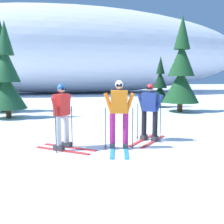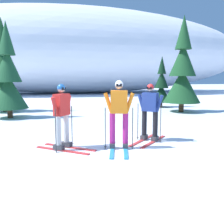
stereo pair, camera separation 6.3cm
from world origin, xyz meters
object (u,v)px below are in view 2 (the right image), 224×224
Objects in this scene: pine_tree_far_right at (182,72)px; skier_navy_jacket at (150,111)px; skier_orange_jacket at (119,113)px; pine_tree_center_right at (161,86)px; pine_tree_center_left at (4,73)px; pine_tree_center at (8,78)px; skier_red_jacket at (62,115)px.

skier_navy_jacket is at bearing -126.08° from pine_tree_far_right.
skier_orange_jacket is 0.56× the size of pine_tree_center_right.
pine_tree_center_left reaches higher than pine_tree_center.
skier_red_jacket is 0.33× the size of pine_tree_far_right.
pine_tree_center is 9.17m from pine_tree_center_right.
pine_tree_center_left is 1.58× the size of pine_tree_center_right.
pine_tree_far_right is (6.78, 6.07, 1.27)m from skier_red_jacket.
skier_orange_jacket is at bearing -120.61° from pine_tree_center_right.
skier_red_jacket is 0.39× the size of pine_tree_center.
pine_tree_center_right is at bearing 92.89° from pine_tree_far_right.
pine_tree_center_right reaches higher than skier_red_jacket.
skier_navy_jacket is at bearing -56.98° from pine_tree_center_left.
pine_tree_center_left is at bearing 103.33° from pine_tree_center.
pine_tree_center_left is 9.45m from pine_tree_center_right.
pine_tree_center is (-2.16, 5.99, 0.95)m from skier_red_jacket.
pine_tree_center_left is (-2.76, 8.51, 1.24)m from skier_red_jacket.
pine_tree_far_right is at bearing -14.36° from pine_tree_center_left.
pine_tree_center_right is at bearing 59.39° from skier_orange_jacket.
skier_orange_jacket is at bearing -64.48° from pine_tree_center_left.
pine_tree_center_right reaches higher than skier_orange_jacket.
pine_tree_center_left is (-5.33, 8.21, 1.25)m from skier_navy_jacket.
skier_navy_jacket is 0.99× the size of skier_red_jacket.
pine_tree_center_left is 1.15× the size of pine_tree_center.
pine_tree_center is at bearing 119.84° from skier_orange_jacket.
pine_tree_center_left is 2.61m from pine_tree_center.
pine_tree_far_right is (4.20, 5.77, 1.28)m from skier_navy_jacket.
pine_tree_center_left is at bearing 123.02° from skier_navy_jacket.
skier_orange_jacket is 1.49m from skier_red_jacket.
pine_tree_center is (0.60, -2.52, -0.28)m from pine_tree_center_left.
pine_tree_center is (-4.74, 5.69, 0.97)m from skier_navy_jacket.
skier_red_jacket is 6.44m from pine_tree_center.
skier_navy_jacket is 0.33× the size of pine_tree_center_left.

